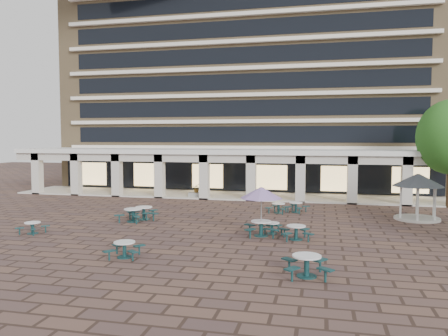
{
  "coord_description": "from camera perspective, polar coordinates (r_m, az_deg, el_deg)",
  "views": [
    {
      "loc": [
        8.15,
        -24.92,
        5.49
      ],
      "look_at": [
        1.82,
        3.0,
        3.49
      ],
      "focal_mm": 35.0,
      "sensor_mm": 36.0,
      "label": 1
    }
  ],
  "objects": [
    {
      "name": "planter_left",
      "position": [
        39.73,
        -3.58,
        -3.13
      ],
      "size": [
        1.5,
        0.74,
        1.33
      ],
      "color": "gray",
      "rests_on": "ground"
    },
    {
      "name": "picnic_table_2",
      "position": [
        17.91,
        10.75,
        -12.2
      ],
      "size": [
        2.14,
        2.14,
        0.86
      ],
      "rotation": [
        0.0,
        0.0,
        0.16
      ],
      "color": "#13373A",
      "rests_on": "ground"
    },
    {
      "name": "picnic_table_8",
      "position": [
        29.19,
        -11.8,
        -5.89
      ],
      "size": [
        2.11,
        2.11,
        0.87
      ],
      "rotation": [
        0.0,
        0.0,
        -0.12
      ],
      "color": "#13373A",
      "rests_on": "ground"
    },
    {
      "name": "apartment_building",
      "position": [
        51.53,
        3.64,
        11.92
      ],
      "size": [
        40.0,
        15.5,
        25.2
      ],
      "color": "#997E56",
      "rests_on": "ground"
    },
    {
      "name": "picnic_table_12",
      "position": [
        29.87,
        -10.43,
        -5.66
      ],
      "size": [
        2.34,
        2.34,
        0.86
      ],
      "rotation": [
        0.0,
        0.0,
        0.4
      ],
      "color": "#13373A",
      "rests_on": "ground"
    },
    {
      "name": "picnic_table_7",
      "position": [
        25.28,
        6.28,
        -7.67
      ],
      "size": [
        1.7,
        1.7,
        0.65
      ],
      "rotation": [
        0.0,
        0.0,
        0.28
      ],
      "color": "#13373A",
      "rests_on": "ground"
    },
    {
      "name": "planter_right",
      "position": [
        38.49,
        5.09,
        -3.58
      ],
      "size": [
        1.5,
        0.62,
        1.15
      ],
      "color": "gray",
      "rests_on": "ground"
    },
    {
      "name": "picnic_table_13",
      "position": [
        32.11,
        7.13,
        -5.09
      ],
      "size": [
        1.9,
        1.9,
        0.72
      ],
      "rotation": [
        0.0,
        0.0,
        -0.29
      ],
      "color": "#13373A",
      "rests_on": "ground"
    },
    {
      "name": "picnic_table_1",
      "position": [
        20.8,
        -12.87,
        -10.15
      ],
      "size": [
        1.81,
        1.81,
        0.73
      ],
      "rotation": [
        0.0,
        0.0,
        0.14
      ],
      "color": "#13373A",
      "rests_on": "ground"
    },
    {
      "name": "picnic_table_5",
      "position": [
        27.44,
        -23.72,
        -7.04
      ],
      "size": [
        1.59,
        1.59,
        0.66
      ],
      "rotation": [
        0.0,
        0.0,
        -0.11
      ],
      "color": "#13373A",
      "rests_on": "ground"
    },
    {
      "name": "picnic_table_10",
      "position": [
        32.58,
        9.37,
        -4.96
      ],
      "size": [
        2.03,
        2.03,
        0.74
      ],
      "rotation": [
        0.0,
        0.0,
        -0.41
      ],
      "color": "#13373A",
      "rests_on": "ground"
    },
    {
      "name": "picnic_table_6",
      "position": [
        24.32,
        4.89,
        -3.48
      ],
      "size": [
        2.37,
        2.37,
        2.74
      ],
      "rotation": [
        0.0,
        0.0,
        0.18
      ],
      "color": "#13373A",
      "rests_on": "ground"
    },
    {
      "name": "picnic_table_3",
      "position": [
        24.01,
        9.4,
        -8.14
      ],
      "size": [
        1.96,
        1.96,
        0.77
      ],
      "rotation": [
        0.0,
        0.0,
        0.2
      ],
      "color": "#13373A",
      "rests_on": "ground"
    },
    {
      "name": "ground",
      "position": [
        26.79,
        -5.26,
        -7.84
      ],
      "size": [
        120.0,
        120.0,
        0.0
      ],
      "primitive_type": "plane",
      "color": "brown",
      "rests_on": "ground"
    },
    {
      "name": "gazebo",
      "position": [
        31.82,
        23.99,
        -2.07
      ],
      "size": [
        3.3,
        3.3,
        3.07
      ],
      "rotation": [
        0.0,
        0.0,
        0.36
      ],
      "color": "beige",
      "rests_on": "ground"
    },
    {
      "name": "retail_arcade",
      "position": [
        40.62,
        1.18,
        0.49
      ],
      "size": [
        42.0,
        6.6,
        4.4
      ],
      "color": "white",
      "rests_on": "ground"
    }
  ]
}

